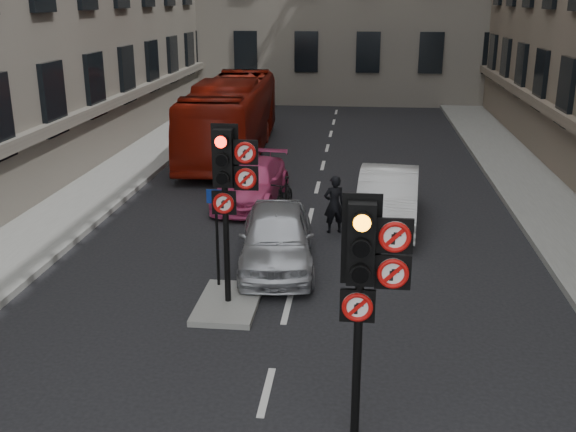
% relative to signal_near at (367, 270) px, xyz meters
% --- Properties ---
extents(pavement_left, '(3.00, 50.00, 0.16)m').
position_rel_signal_near_xyz_m(pavement_left, '(-8.69, 11.01, -2.50)').
color(pavement_left, gray).
rests_on(pavement_left, ground).
extents(pavement_right, '(3.00, 50.00, 0.16)m').
position_rel_signal_near_xyz_m(pavement_right, '(5.71, 11.01, -2.50)').
color(pavement_right, gray).
rests_on(pavement_right, ground).
extents(centre_island, '(1.20, 2.00, 0.12)m').
position_rel_signal_near_xyz_m(centre_island, '(-2.69, 4.01, -2.52)').
color(centre_island, gray).
rests_on(centre_island, ground).
extents(signal_near, '(0.91, 0.40, 3.58)m').
position_rel_signal_near_xyz_m(signal_near, '(0.00, 0.00, 0.00)').
color(signal_near, black).
rests_on(signal_near, ground).
extents(signal_far, '(0.91, 0.40, 3.58)m').
position_rel_signal_near_xyz_m(signal_far, '(-2.60, 4.00, 0.12)').
color(signal_far, black).
rests_on(signal_far, centre_island).
extents(car_silver, '(2.08, 4.29, 1.41)m').
position_rel_signal_near_xyz_m(car_silver, '(-1.98, 6.23, -1.88)').
color(car_silver, '#B2B4BA').
rests_on(car_silver, ground).
extents(car_white, '(1.91, 4.63, 1.49)m').
position_rel_signal_near_xyz_m(car_white, '(0.65, 9.54, -1.84)').
color(car_white, silver).
rests_on(car_white, ground).
extents(car_pink, '(2.01, 4.39, 1.24)m').
position_rel_signal_near_xyz_m(car_pink, '(-3.36, 11.19, -1.96)').
color(car_pink, '#CC3C75').
rests_on(car_pink, ground).
extents(bus_red, '(2.83, 10.58, 2.92)m').
position_rel_signal_near_xyz_m(bus_red, '(-5.19, 17.66, -1.12)').
color(bus_red, maroon).
rests_on(bus_red, ground).
extents(motorcycle, '(0.78, 1.92, 1.12)m').
position_rel_signal_near_xyz_m(motorcycle, '(-2.22, 9.80, -2.02)').
color(motorcycle, black).
rests_on(motorcycle, ground).
extents(motorcyclist, '(0.66, 0.54, 1.55)m').
position_rel_signal_near_xyz_m(motorcyclist, '(-0.77, 8.70, -1.81)').
color(motorcyclist, black).
rests_on(motorcyclist, ground).
extents(info_sign, '(0.37, 0.12, 2.11)m').
position_rel_signal_near_xyz_m(info_sign, '(-3.04, 4.74, -1.10)').
color(info_sign, black).
rests_on(info_sign, centre_island).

